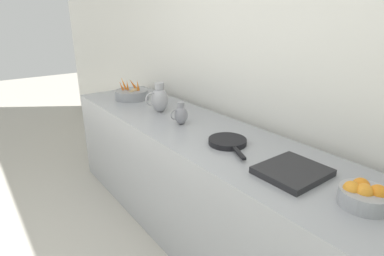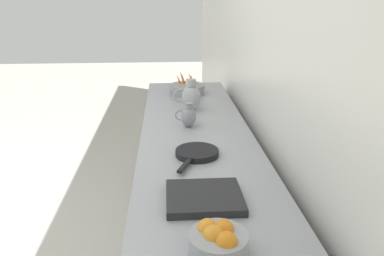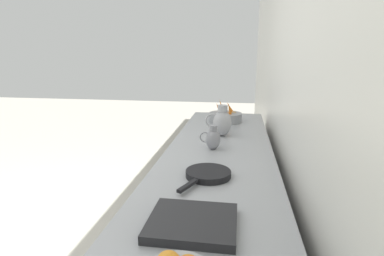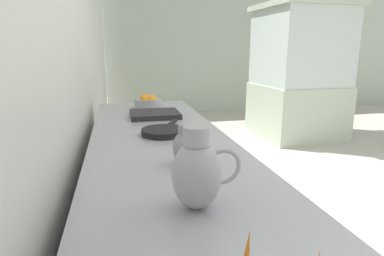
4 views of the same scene
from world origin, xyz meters
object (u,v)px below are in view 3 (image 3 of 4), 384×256
Objects in this scene: metal_pitcher_tall at (222,122)px; vegetable_colander at (225,117)px; skillet_on_counter at (208,174)px; metal_pitcher_short at (213,139)px.

vegetable_colander is at bearing -90.16° from metal_pitcher_tall.
vegetable_colander is 1.28× the size of metal_pitcher_tall.
skillet_on_counter is (0.02, 1.42, -0.03)m from vegetable_colander.
skillet_on_counter is at bearing 89.04° from vegetable_colander.
skillet_on_counter is (-0.02, 0.51, -0.06)m from metal_pitcher_short.
metal_pitcher_short is (0.04, 0.91, 0.03)m from vegetable_colander.
metal_pitcher_tall reaches higher than skillet_on_counter.
metal_pitcher_short is at bearing -87.89° from skillet_on_counter.
skillet_on_counter is (0.02, 0.88, -0.10)m from metal_pitcher_tall.
metal_pitcher_short is 0.44× the size of skillet_on_counter.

